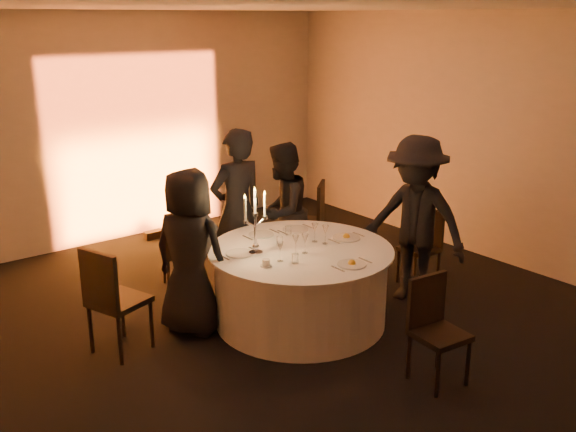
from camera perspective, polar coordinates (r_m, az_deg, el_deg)
floor at (r=6.52m, az=1.10°, el=-9.27°), size 7.00×7.00×0.00m
ceiling at (r=5.83m, az=1.28°, el=18.14°), size 7.00×7.00×0.00m
wall_back at (r=8.93m, az=-13.33°, el=7.72°), size 7.00×0.00×7.00m
wall_right at (r=8.20m, az=17.74°, el=6.54°), size 0.00×7.00×7.00m
uplighter_fixture at (r=9.01m, az=-11.88°, el=-1.62°), size 0.25×0.12×0.10m
banquet_table at (r=6.35m, az=1.12°, el=-6.16°), size 1.80×1.80×0.77m
chair_left at (r=5.88m, az=-15.46°, el=-6.82°), size 0.56×0.56×1.01m
chair_back_left at (r=7.15m, az=-9.51°, el=-2.86°), size 0.48×0.48×0.86m
chair_back_right at (r=7.93m, az=2.11°, el=-0.02°), size 0.61×0.61×0.98m
chair_right at (r=7.41m, az=11.93°, el=-2.30°), size 0.39×0.39×0.85m
chair_front at (r=5.47m, az=12.85°, el=-9.31°), size 0.43×0.44×0.90m
guest_left at (r=6.08m, az=-8.71°, el=-3.22°), size 0.81×0.93×1.61m
guest_back_left at (r=7.01m, az=-4.56°, el=0.52°), size 0.66×0.43×1.80m
guest_back_right at (r=7.31m, az=-0.52°, el=0.41°), size 0.96×0.90×1.58m
guest_right at (r=6.79m, az=11.22°, el=-0.38°), size 0.93×1.28×1.78m
plate_left at (r=6.08m, az=-4.35°, el=-3.33°), size 0.36×0.26×0.01m
plate_back_left at (r=6.59m, az=-2.41°, el=-1.64°), size 0.35×0.26×0.01m
plate_back_right at (r=6.74m, az=0.66°, el=-1.18°), size 0.35×0.27×0.01m
plate_right at (r=6.51m, az=5.21°, el=-1.85°), size 0.36×0.28×0.08m
plate_front at (r=5.82m, az=5.70°, el=-4.20°), size 0.36×0.26×0.08m
coffee_cup at (r=5.77m, az=-1.95°, el=-4.20°), size 0.11×0.11×0.07m
candelabra at (r=6.00m, az=-2.92°, el=-1.33°), size 0.28×0.13×0.66m
wine_glass_a at (r=6.30m, az=3.34°, el=-1.29°), size 0.07×0.07×0.19m
wine_glass_b at (r=6.36m, az=2.40°, el=-1.12°), size 0.07×0.07×0.19m
wine_glass_c at (r=6.01m, az=0.69°, el=-2.19°), size 0.07×0.07×0.19m
wine_glass_d at (r=6.04m, az=1.53°, el=-2.09°), size 0.07×0.07×0.19m
wine_glass_e at (r=5.84m, az=-0.70°, el=-2.78°), size 0.07×0.07×0.19m
tumbler_a at (r=5.83m, az=0.64°, el=-3.80°), size 0.07×0.07×0.09m
tumbler_b at (r=6.28m, az=-0.74°, el=-2.24°), size 0.07×0.07×0.09m
tumbler_c at (r=6.58m, az=0.03°, el=-1.30°), size 0.07×0.07×0.09m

